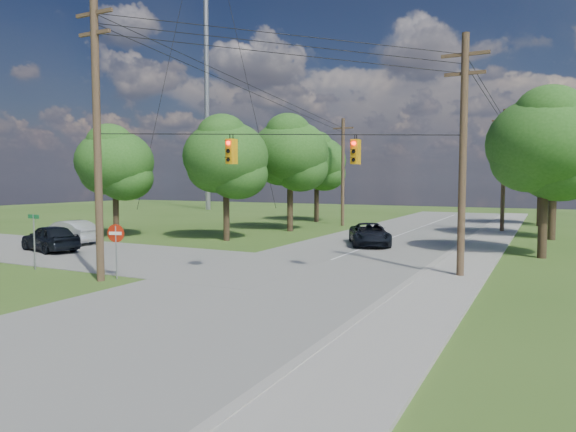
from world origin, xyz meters
The scene contains 22 objects.
ground centered at (0.00, 0.00, 0.00)m, with size 140.00×140.00×0.00m, color #37581D.
main_road centered at (2.00, 5.00, 0.01)m, with size 10.00×100.00×0.03m, color gray.
sidewalk_east centered at (8.70, 5.00, 0.06)m, with size 2.60×100.00×0.12m, color gray.
pole_sw centered at (-4.60, 0.40, 6.23)m, with size 2.00×0.32×12.00m.
pole_ne centered at (8.90, 8.00, 5.47)m, with size 2.00×0.32×10.50m.
pole_north_e centered at (8.90, 30.00, 5.13)m, with size 2.00×0.32×10.00m.
pole_north_w centered at (-5.00, 30.00, 5.13)m, with size 2.00×0.32×10.00m.
power_lines centered at (1.50, 11.54, 9.15)m, with size 13.93×29.62×4.93m.
traffic_signals centered at (2.55, 4.43, 5.50)m, with size 4.91×3.27×1.05m.
radio_mast centered at (-32.00, 46.00, 22.50)m, with size 0.70×0.70×45.00m, color gray.
tree_w_near centered at (-8.00, 15.00, 5.92)m, with size 6.00×6.00×8.40m.
tree_w_mid centered at (-7.00, 23.00, 6.58)m, with size 6.40×6.40×9.22m.
tree_w_far centered at (-9.00, 33.00, 6.25)m, with size 6.00×6.00×8.73m.
tree_e_near centered at (12.00, 16.00, 6.25)m, with size 6.20×6.20×8.81m.
tree_e_mid centered at (12.50, 26.00, 6.91)m, with size 6.60×6.60×9.64m.
tree_e_far centered at (11.50, 38.00, 5.92)m, with size 5.80×5.80×8.32m.
tree_cross_n centered at (-16.00, 12.50, 5.59)m, with size 5.60×5.60×7.91m.
car_cross_dark centered at (-14.27, 5.52, 0.83)m, with size 1.89×4.69×1.60m, color black.
car_cross_silver centered at (-16.26, 8.49, 0.81)m, with size 1.65×4.74×1.56m, color silver.
car_main_north centered at (1.89, 16.90, 0.75)m, with size 2.39×5.18×1.44m, color black.
do_not_enter_sign centered at (-4.29, 1.00, 1.74)m, with size 0.78×0.24×2.39m.
street_name_sign centered at (-9.58, 1.00, 1.69)m, with size 0.79×0.06×2.65m.
Camera 1 is at (12.26, -15.16, 4.27)m, focal length 32.00 mm.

